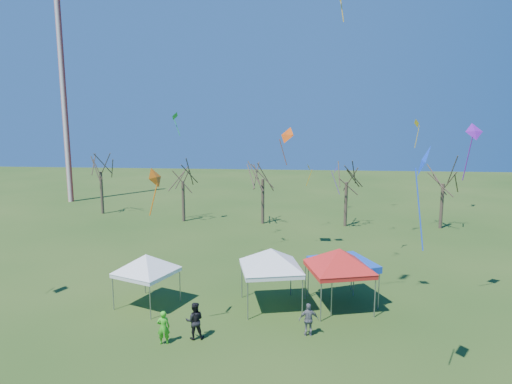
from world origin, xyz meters
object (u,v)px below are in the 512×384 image
(person_green, at_px, (163,327))
(person_dark, at_px, (195,321))
(tree_1, at_px, (182,167))
(tent_white_mid, at_px, (271,252))
(tree_3, at_px, (347,166))
(tent_red, at_px, (340,253))
(tree_4, at_px, (444,168))
(tree_2, at_px, (263,163))
(radio_mast, at_px, (64,103))
(tree_0, at_px, (100,157))
(tent_blue, at_px, (343,265))
(person_grey, at_px, (309,320))
(tent_white_west, at_px, (146,258))

(person_green, distance_m, person_dark, 1.57)
(tree_1, distance_m, tent_white_mid, 23.38)
(tree_3, height_order, tent_red, tree_3)
(tree_4, height_order, person_green, tree_4)
(tree_1, distance_m, person_dark, 26.36)
(tree_2, relative_size, person_green, 4.77)
(radio_mast, distance_m, person_dark, 43.51)
(tree_1, relative_size, tree_2, 0.92)
(tree_0, distance_m, tree_3, 27.09)
(radio_mast, height_order, tree_1, radio_mast)
(tree_3, relative_size, tent_blue, 1.83)
(tree_4, distance_m, tent_red, 23.28)
(tent_white_mid, height_order, tent_red, tent_red)
(tree_0, height_order, tent_blue, tree_0)
(tree_3, bearing_deg, person_grey, -100.12)
(tree_4, height_order, tent_red, tree_4)
(tree_1, distance_m, tent_red, 25.23)
(tree_1, bearing_deg, person_dark, -74.66)
(tree_0, xyz_separation_m, tree_4, (36.20, -3.38, -0.43))
(tree_0, xyz_separation_m, tent_red, (24.48, -23.31, -3.12))
(tree_0, height_order, person_green, tree_0)
(tree_0, bearing_deg, tent_blue, -42.23)
(tree_0, distance_m, tent_blue, 33.71)
(tree_3, bearing_deg, radio_mast, 163.69)
(tree_1, xyz_separation_m, tent_blue, (14.69, -19.75, -3.42))
(person_dark, bearing_deg, tent_white_mid, -142.08)
(tent_white_west, height_order, person_grey, tent_white_west)
(tent_red, bearing_deg, tree_1, 124.97)
(radio_mast, distance_m, tent_red, 44.49)
(person_grey, bearing_deg, tent_white_mid, -65.30)
(tree_0, height_order, tent_white_west, tree_0)
(tree_4, relative_size, person_green, 4.60)
(tent_white_mid, relative_size, person_dark, 2.37)
(tent_white_mid, bearing_deg, tree_4, 52.08)
(tent_white_west, distance_m, tent_red, 11.26)
(tree_3, height_order, tent_white_mid, tree_3)
(radio_mast, distance_m, tent_white_mid, 41.93)
(tent_white_west, relative_size, tent_red, 0.84)
(tent_white_west, xyz_separation_m, tent_blue, (11.53, 1.53, -0.57))
(tent_blue, bearing_deg, tent_white_west, -172.42)
(tree_0, height_order, person_dark, tree_0)
(tree_0, bearing_deg, tree_2, -9.24)
(tent_blue, bearing_deg, radio_mast, 137.65)
(tree_0, distance_m, tent_red, 33.94)
(tree_0, distance_m, person_dark, 32.96)
(tree_4, xyz_separation_m, tent_blue, (-11.43, -19.11, -3.69))
(tree_2, height_order, tree_4, tree_2)
(tree_0, distance_m, tree_4, 36.36)
(tree_4, relative_size, person_grey, 4.55)
(tree_3, relative_size, tent_white_mid, 1.74)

